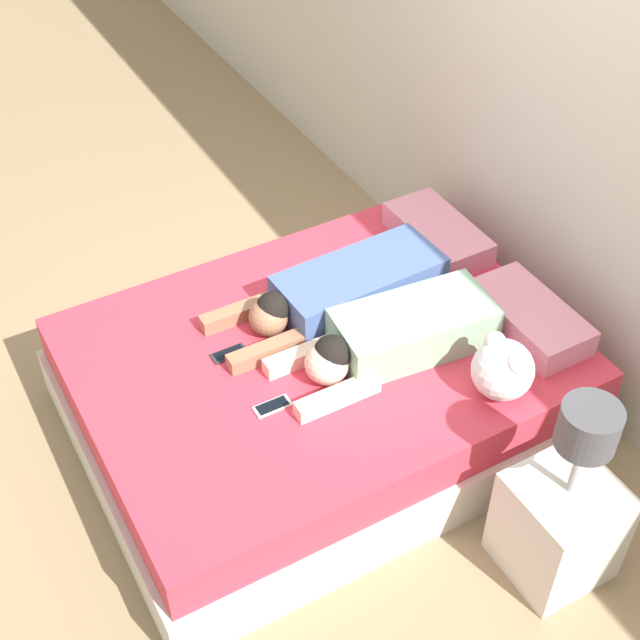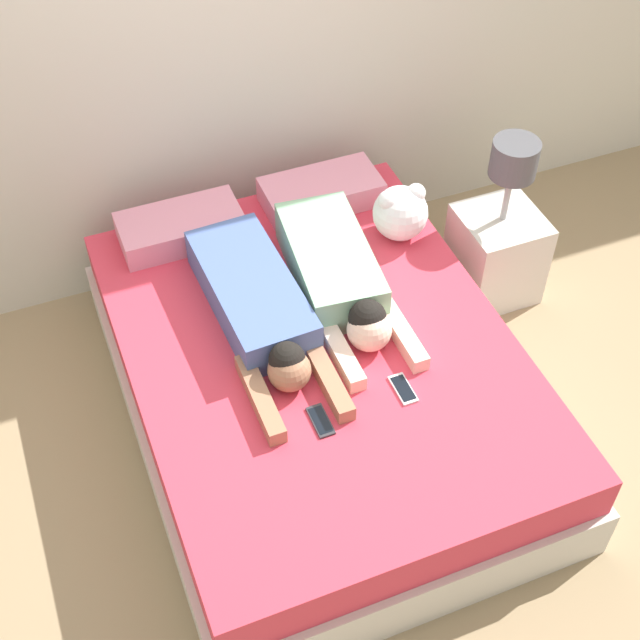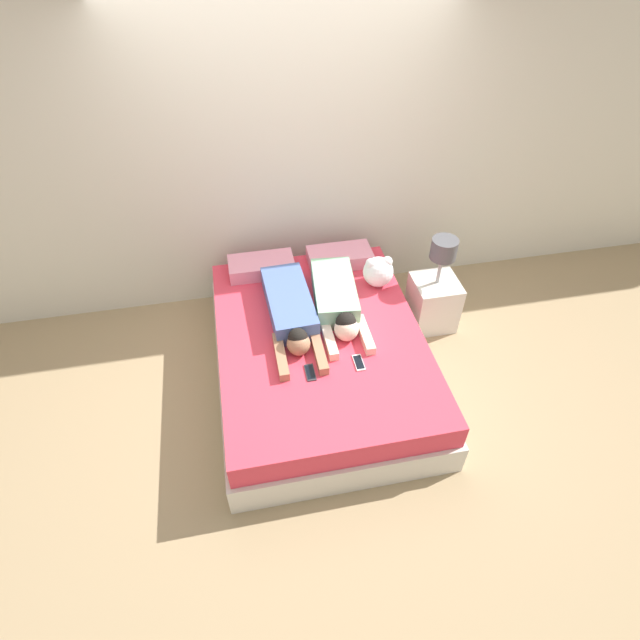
{
  "view_description": "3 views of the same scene",
  "coord_description": "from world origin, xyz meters",
  "px_view_note": "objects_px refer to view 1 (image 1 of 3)",
  "views": [
    {
      "loc": [
        2.41,
        -1.36,
        3.13
      ],
      "look_at": [
        0.0,
        0.0,
        0.63
      ],
      "focal_mm": 50.0,
      "sensor_mm": 36.0,
      "label": 1
    },
    {
      "loc": [
        -0.9,
        -2.25,
        3.23
      ],
      "look_at": [
        0.0,
        0.0,
        0.63
      ],
      "focal_mm": 50.0,
      "sensor_mm": 36.0,
      "label": 2
    },
    {
      "loc": [
        -0.52,
        -2.63,
        3.17
      ],
      "look_at": [
        0.0,
        0.0,
        0.63
      ],
      "focal_mm": 28.0,
      "sensor_mm": 36.0,
      "label": 3
    }
  ],
  "objects_px": {
    "cell_phone_right": "(272,406)",
    "nightstand": "(561,517)",
    "person_left": "(339,291)",
    "person_right": "(392,336)",
    "plush_toy": "(503,368)",
    "pillow_head_left": "(438,234)",
    "pillow_head_right": "(529,317)",
    "bed": "(320,385)",
    "cell_phone_left": "(229,354)"
  },
  "relations": [
    {
      "from": "cell_phone_right",
      "to": "nightstand",
      "type": "distance_m",
      "value": 1.2
    },
    {
      "from": "person_left",
      "to": "person_right",
      "type": "bearing_deg",
      "value": 5.82
    },
    {
      "from": "cell_phone_right",
      "to": "plush_toy",
      "type": "xyz_separation_m",
      "value": [
        0.38,
        0.84,
        0.13
      ]
    },
    {
      "from": "person_right",
      "to": "cell_phone_right",
      "type": "relative_size",
      "value": 6.45
    },
    {
      "from": "pillow_head_left",
      "to": "pillow_head_right",
      "type": "distance_m",
      "value": 0.69
    },
    {
      "from": "bed",
      "to": "cell_phone_right",
      "type": "distance_m",
      "value": 0.47
    },
    {
      "from": "pillow_head_left",
      "to": "person_left",
      "type": "distance_m",
      "value": 0.67
    },
    {
      "from": "plush_toy",
      "to": "bed",
      "type": "bearing_deg",
      "value": -139.8
    },
    {
      "from": "person_left",
      "to": "cell_phone_right",
      "type": "bearing_deg",
      "value": -53.5
    },
    {
      "from": "person_right",
      "to": "cell_phone_right",
      "type": "distance_m",
      "value": 0.59
    },
    {
      "from": "person_left",
      "to": "bed",
      "type": "bearing_deg",
      "value": -47.56
    },
    {
      "from": "cell_phone_right",
      "to": "plush_toy",
      "type": "distance_m",
      "value": 0.93
    },
    {
      "from": "nightstand",
      "to": "plush_toy",
      "type": "bearing_deg",
      "value": 172.33
    },
    {
      "from": "bed",
      "to": "plush_toy",
      "type": "xyz_separation_m",
      "value": [
        0.59,
        0.5,
        0.38
      ]
    },
    {
      "from": "pillow_head_left",
      "to": "nightstand",
      "type": "relative_size",
      "value": 0.62
    },
    {
      "from": "pillow_head_right",
      "to": "plush_toy",
      "type": "relative_size",
      "value": 2.09
    },
    {
      "from": "cell_phone_right",
      "to": "plush_toy",
      "type": "relative_size",
      "value": 0.57
    },
    {
      "from": "pillow_head_right",
      "to": "cell_phone_right",
      "type": "distance_m",
      "value": 1.2
    },
    {
      "from": "cell_phone_right",
      "to": "pillow_head_left",
      "type": "bearing_deg",
      "value": 115.28
    },
    {
      "from": "person_left",
      "to": "pillow_head_left",
      "type": "bearing_deg",
      "value": 103.79
    },
    {
      "from": "cell_phone_left",
      "to": "person_left",
      "type": "bearing_deg",
      "value": 94.5
    },
    {
      "from": "pillow_head_left",
      "to": "bed",
      "type": "bearing_deg",
      "value": -67.84
    },
    {
      "from": "pillow_head_left",
      "to": "cell_phone_right",
      "type": "distance_m",
      "value": 1.32
    },
    {
      "from": "pillow_head_right",
      "to": "cell_phone_left",
      "type": "height_order",
      "value": "pillow_head_right"
    },
    {
      "from": "bed",
      "to": "pillow_head_right",
      "type": "relative_size",
      "value": 3.77
    },
    {
      "from": "person_left",
      "to": "person_right",
      "type": "relative_size",
      "value": 1.12
    },
    {
      "from": "pillow_head_right",
      "to": "cell_phone_right",
      "type": "relative_size",
      "value": 3.65
    },
    {
      "from": "person_right",
      "to": "cell_phone_left",
      "type": "bearing_deg",
      "value": -118.46
    },
    {
      "from": "bed",
      "to": "cell_phone_left",
      "type": "relative_size",
      "value": 13.75
    },
    {
      "from": "cell_phone_right",
      "to": "plush_toy",
      "type": "bearing_deg",
      "value": 65.88
    },
    {
      "from": "person_right",
      "to": "cell_phone_left",
      "type": "relative_size",
      "value": 6.45
    },
    {
      "from": "cell_phone_left",
      "to": "nightstand",
      "type": "height_order",
      "value": "nightstand"
    },
    {
      "from": "bed",
      "to": "pillow_head_right",
      "type": "bearing_deg",
      "value": 67.84
    },
    {
      "from": "pillow_head_left",
      "to": "pillow_head_right",
      "type": "xyz_separation_m",
      "value": [
        0.69,
        0.0,
        0.0
      ]
    },
    {
      "from": "person_left",
      "to": "cell_phone_right",
      "type": "xyz_separation_m",
      "value": [
        0.4,
        -0.55,
        -0.08
      ]
    },
    {
      "from": "bed",
      "to": "plush_toy",
      "type": "distance_m",
      "value": 0.86
    },
    {
      "from": "plush_toy",
      "to": "pillow_head_left",
      "type": "bearing_deg",
      "value": 159.58
    },
    {
      "from": "plush_toy",
      "to": "person_left",
      "type": "bearing_deg",
      "value": -159.29
    },
    {
      "from": "cell_phone_right",
      "to": "cell_phone_left",
      "type": "bearing_deg",
      "value": -176.28
    },
    {
      "from": "person_left",
      "to": "cell_phone_left",
      "type": "height_order",
      "value": "person_left"
    },
    {
      "from": "bed",
      "to": "person_right",
      "type": "height_order",
      "value": "person_right"
    },
    {
      "from": "bed",
      "to": "nightstand",
      "type": "xyz_separation_m",
      "value": [
        1.11,
        0.43,
        0.06
      ]
    },
    {
      "from": "nightstand",
      "to": "cell_phone_left",
      "type": "bearing_deg",
      "value": -147.54
    },
    {
      "from": "cell_phone_left",
      "to": "nightstand",
      "type": "relative_size",
      "value": 0.17
    },
    {
      "from": "pillow_head_right",
      "to": "person_left",
      "type": "bearing_deg",
      "value": -129.65
    },
    {
      "from": "bed",
      "to": "pillow_head_right",
      "type": "height_order",
      "value": "pillow_head_right"
    },
    {
      "from": "person_left",
      "to": "person_right",
      "type": "height_order",
      "value": "person_right"
    },
    {
      "from": "person_left",
      "to": "cell_phone_left",
      "type": "relative_size",
      "value": 7.2
    },
    {
      "from": "pillow_head_left",
      "to": "person_right",
      "type": "xyz_separation_m",
      "value": [
        0.53,
        -0.61,
        0.03
      ]
    },
    {
      "from": "plush_toy",
      "to": "pillow_head_right",
      "type": "bearing_deg",
      "value": 125.18
    }
  ]
}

